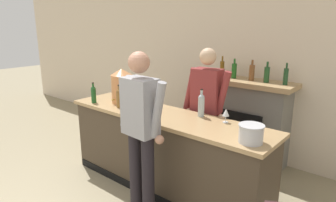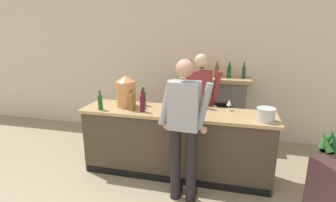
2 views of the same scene
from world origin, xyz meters
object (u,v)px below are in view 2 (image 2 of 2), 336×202
Objects in this scene: wine_bottle_riesling_slim at (142,102)px; person_customer at (184,126)px; ice_bucket_steel at (266,115)px; wine_bottle_port_short at (132,101)px; potted_plant_corner at (329,147)px; wine_bottle_chardonnay_pale at (143,97)px; wine_bottle_cabernet_heavy at (206,99)px; wine_bottle_rose_blush at (100,101)px; wine_glass_mid_counter at (229,103)px; person_bartender at (200,103)px; wine_glass_back_row at (175,108)px; fireplace_stone at (214,109)px; copper_dispenser at (126,91)px.

person_customer is at bearing -33.25° from wine_bottle_riesling_slim.
ice_bucket_steel is (0.96, 0.46, 0.08)m from person_customer.
wine_bottle_port_short is (-0.85, 0.46, 0.13)m from person_customer.
wine_bottle_chardonnay_pale reaches higher than potted_plant_corner.
potted_plant_corner is 3.05m from wine_bottle_chardonnay_pale.
wine_bottle_cabernet_heavy reaches higher than wine_bottle_rose_blush.
wine_bottle_riesling_slim reaches higher than potted_plant_corner.
wine_bottle_port_short reaches higher than ice_bucket_steel.
person_customer is 11.40× the size of wine_glass_mid_counter.
potted_plant_corner is 2.36× the size of wine_bottle_chardonnay_pale.
person_bartender is at bearing 144.14° from ice_bucket_steel.
person_bartender is 12.21× the size of wine_glass_back_row.
person_customer is (-2.09, -1.43, 0.69)m from potted_plant_corner.
ice_bucket_steel is (-1.12, -0.97, 0.77)m from potted_plant_corner.
wine_bottle_riesling_slim is 0.17m from wine_bottle_port_short.
wine_bottle_cabernet_heavy reaches higher than ice_bucket_steel.
ice_bucket_steel is at bearing 1.72° from wine_bottle_rose_blush.
wine_bottle_port_short is 1.40m from wine_glass_mid_counter.
wine_bottle_riesling_slim reaches higher than wine_bottle_chardonnay_pale.
potted_plant_corner is 2.62m from person_customer.
ice_bucket_steel is 0.58m from wine_glass_mid_counter.
wine_bottle_rose_blush is (-2.27, -0.07, 0.04)m from ice_bucket_steel.
wine_bottle_riesling_slim is 1.24m from wine_glass_mid_counter.
fireplace_stone is 2.36× the size of potted_plant_corner.
copper_dispenser reaches higher than wine_bottle_cabernet_heavy.
wine_glass_back_row is at bearing -109.33° from person_bartender.
wine_bottle_chardonnay_pale reaches higher than wine_glass_mid_counter.
wine_bottle_riesling_slim is 0.97× the size of wine_bottle_cabernet_heavy.
copper_dispenser reaches higher than potted_plant_corner.
wine_bottle_rose_blush is (-0.53, -0.37, -0.00)m from wine_bottle_chardonnay_pale.
wine_glass_mid_counter is (1.28, 0.06, -0.02)m from wine_bottle_chardonnay_pale.
potted_plant_corner is (1.87, -0.57, -0.34)m from fireplace_stone.
copper_dispenser is at bearing 174.57° from ice_bucket_steel.
wine_bottle_cabernet_heavy is (0.17, 0.82, 0.14)m from person_customer.
fireplace_stone is 5.25× the size of wine_bottle_port_short.
wine_bottle_rose_blush is (-1.52, -1.61, 0.47)m from fireplace_stone.
wine_glass_back_row is (0.65, -0.04, -0.04)m from wine_bottle_port_short.
potted_plant_corner is at bearing 17.66° from wine_bottle_cabernet_heavy.
wine_glass_mid_counter is at bearing 17.21° from wine_bottle_riesling_slim.
ice_bucket_steel is 0.87m from wine_bottle_cabernet_heavy.
potted_plant_corner is at bearing -16.87° from fireplace_stone.
fireplace_stone is at bearing 87.68° from wine_bottle_cabernet_heavy.
wine_bottle_cabernet_heavy is (0.95, 0.07, 0.02)m from wine_bottle_chardonnay_pale.
person_customer is 1.22m from copper_dispenser.
ice_bucket_steel is (0.75, -1.54, 0.43)m from fireplace_stone.
ice_bucket_steel is 0.84× the size of wine_bottle_chardonnay_pale.
potted_plant_corner is at bearing 19.64° from wine_bottle_riesling_slim.
person_customer is at bearing -44.23° from wine_bottle_chardonnay_pale.
person_customer is 1.09m from wine_bottle_chardonnay_pale.
wine_bottle_cabernet_heavy reaches higher than wine_bottle_chardonnay_pale.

